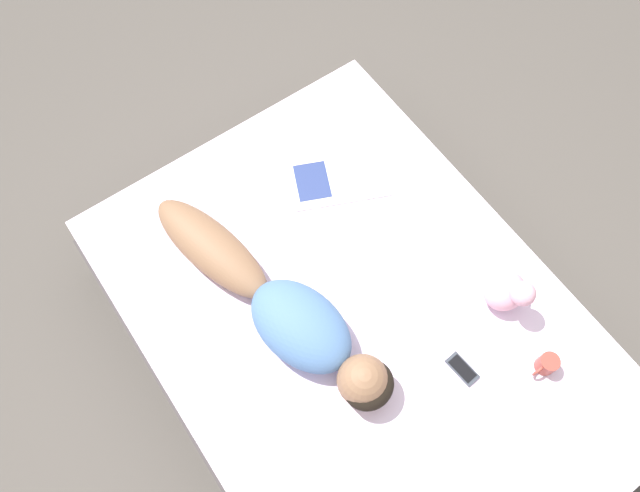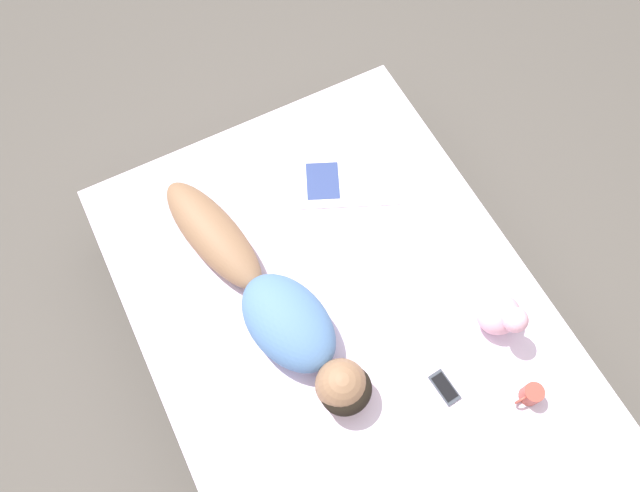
# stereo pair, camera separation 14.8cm
# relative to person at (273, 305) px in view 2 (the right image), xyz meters

# --- Properties ---
(ground_plane) EXTENTS (12.00, 12.00, 0.00)m
(ground_plane) POSITION_rel_person_xyz_m (-0.24, 0.18, -0.64)
(ground_plane) COLOR #4C4742
(bed) EXTENTS (1.61, 2.23, 0.55)m
(bed) POSITION_rel_person_xyz_m (-0.24, 0.18, -0.37)
(bed) COLOR #383333
(bed) RESTS_ON ground_plane
(person) EXTENTS (0.47, 1.26, 0.20)m
(person) POSITION_rel_person_xyz_m (0.00, 0.00, 0.00)
(person) COLOR brown
(person) RESTS_ON bed
(open_magazine) EXTENTS (0.51, 0.43, 0.01)m
(open_magazine) POSITION_rel_person_xyz_m (-0.55, -0.41, -0.08)
(open_magazine) COLOR white
(open_magazine) RESTS_ON bed
(coffee_mug) EXTENTS (0.11, 0.08, 0.08)m
(coffee_mug) POSITION_rel_person_xyz_m (-0.71, 0.75, -0.04)
(coffee_mug) COLOR #993D33
(coffee_mug) RESTS_ON bed
(cell_phone) EXTENTS (0.07, 0.14, 0.01)m
(cell_phone) POSITION_rel_person_xyz_m (-0.45, 0.57, -0.08)
(cell_phone) COLOR #333842
(cell_phone) RESTS_ON bed
(plush_toy) EXTENTS (0.18, 0.19, 0.23)m
(plush_toy) POSITION_rel_person_xyz_m (-0.77, 0.45, 0.01)
(plush_toy) COLOR #DB9EB2
(plush_toy) RESTS_ON bed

